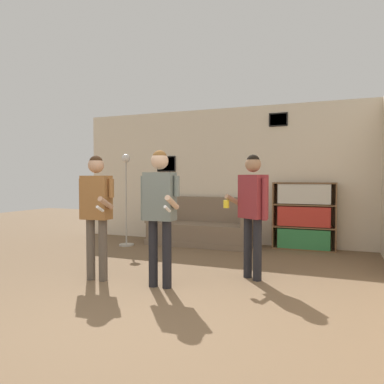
% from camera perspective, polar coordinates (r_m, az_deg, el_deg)
% --- Properties ---
extents(ground_plane, '(20.00, 20.00, 0.00)m').
position_cam_1_polar(ground_plane, '(3.45, -11.38, -20.19)').
color(ground_plane, brown).
extents(wall_back, '(7.20, 0.08, 2.70)m').
position_cam_1_polar(wall_back, '(7.48, 8.21, 2.51)').
color(wall_back, beige).
rests_on(wall_back, ground_plane).
extents(couch, '(2.04, 0.80, 0.92)m').
position_cam_1_polar(couch, '(7.38, 1.36, -5.68)').
color(couch, '#7A6651').
rests_on(couch, ground_plane).
extents(bookshelf, '(1.11, 0.30, 1.22)m').
position_cam_1_polar(bookshelf, '(7.11, 16.71, -3.55)').
color(bookshelf, brown).
rests_on(bookshelf, ground_plane).
extents(floor_lamp, '(0.28, 0.28, 1.76)m').
position_cam_1_polar(floor_lamp, '(7.28, -10.00, 0.03)').
color(floor_lamp, '#ADA89E').
rests_on(floor_lamp, ground_plane).
extents(person_player_foreground_left, '(0.51, 0.43, 1.59)m').
position_cam_1_polar(person_player_foreground_left, '(4.90, -14.38, -1.88)').
color(person_player_foreground_left, brown).
rests_on(person_player_foreground_left, ground_plane).
extents(person_player_foreground_center, '(0.50, 0.44, 1.63)m').
position_cam_1_polar(person_player_foreground_center, '(4.45, -4.94, -1.80)').
color(person_player_foreground_center, black).
rests_on(person_player_foreground_center, ground_plane).
extents(person_watcher_holding_cup, '(0.58, 0.37, 1.60)m').
position_cam_1_polar(person_watcher_holding_cup, '(4.86, 9.21, -1.74)').
color(person_watcher_holding_cup, black).
rests_on(person_watcher_holding_cup, ground_plane).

